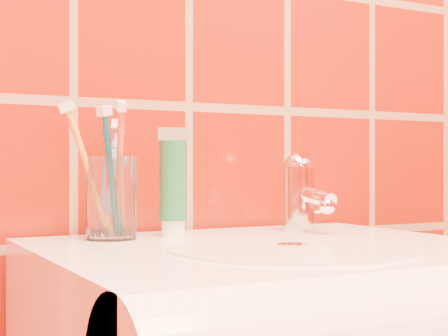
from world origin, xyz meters
TOP-DOWN VIEW (x-y plane):
  - glass_tumbler at (-0.16, 1.11)m, footprint 0.09×0.09m
  - toothpaste_tube at (-0.07, 1.11)m, footprint 0.04×0.04m
  - faucet at (0.14, 1.09)m, footprint 0.05×0.11m
  - toothbrush_0 at (-0.15, 1.09)m, footprint 0.06×0.11m
  - toothbrush_1 at (-0.19, 1.11)m, footprint 0.12×0.10m
  - toothbrush_2 at (-0.15, 1.14)m, footprint 0.12×0.13m
  - toothbrush_3 at (-0.16, 1.10)m, footprint 0.08×0.08m

SIDE VIEW (x-z plane):
  - glass_tumbler at x=-0.16m, z-range 0.85..0.96m
  - faucet at x=0.14m, z-range 0.85..0.97m
  - toothpaste_tube at x=-0.07m, z-range 0.85..1.00m
  - toothbrush_2 at x=-0.15m, z-range 0.84..1.02m
  - toothbrush_3 at x=-0.16m, z-range 0.84..1.03m
  - toothbrush_0 at x=-0.15m, z-range 0.84..1.04m
  - toothbrush_1 at x=-0.19m, z-range 0.84..1.04m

